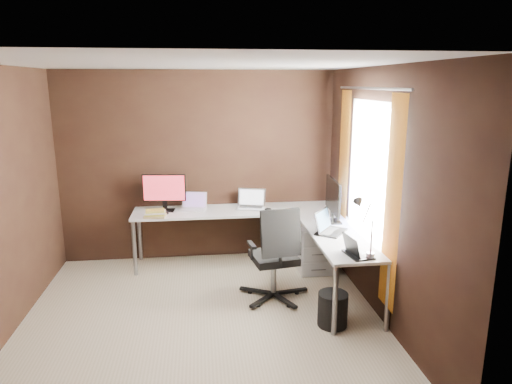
{
  "coord_description": "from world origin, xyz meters",
  "views": [
    {
      "loc": [
        0.02,
        -4.2,
        2.34
      ],
      "look_at": [
        0.66,
        0.95,
        1.09
      ],
      "focal_mm": 32.0,
      "sensor_mm": 36.0,
      "label": 1
    }
  ],
  "objects_px": {
    "laptop_silver": "(251,204)",
    "monitor_left": "(164,190)",
    "book_stack": "(155,214)",
    "laptop_black_big": "(328,227)",
    "drawer_pedestal": "(314,247)",
    "laptop_black_small": "(356,251)",
    "wastebasket": "(333,309)",
    "monitor_right": "(333,198)",
    "office_chair": "(275,272)",
    "laptop_white": "(194,206)",
    "desk_lamp": "(363,220)"
  },
  "relations": [
    {
      "from": "monitor_left",
      "to": "wastebasket",
      "type": "bearing_deg",
      "value": -39.9
    },
    {
      "from": "book_stack",
      "to": "laptop_black_small",
      "type": "bearing_deg",
      "value": -37.74
    },
    {
      "from": "laptop_white",
      "to": "office_chair",
      "type": "xyz_separation_m",
      "value": [
        0.88,
        -1.18,
        -0.46
      ]
    },
    {
      "from": "monitor_left",
      "to": "wastebasket",
      "type": "relative_size",
      "value": 1.63
    },
    {
      "from": "drawer_pedestal",
      "to": "monitor_right",
      "type": "relative_size",
      "value": 0.95
    },
    {
      "from": "laptop_black_big",
      "to": "office_chair",
      "type": "height_order",
      "value": "office_chair"
    },
    {
      "from": "drawer_pedestal",
      "to": "monitor_left",
      "type": "relative_size",
      "value": 1.09
    },
    {
      "from": "desk_lamp",
      "to": "laptop_white",
      "type": "bearing_deg",
      "value": 108.72
    },
    {
      "from": "monitor_left",
      "to": "laptop_white",
      "type": "distance_m",
      "value": 0.43
    },
    {
      "from": "monitor_left",
      "to": "office_chair",
      "type": "relative_size",
      "value": 0.51
    },
    {
      "from": "drawer_pedestal",
      "to": "desk_lamp",
      "type": "bearing_deg",
      "value": -86.56
    },
    {
      "from": "drawer_pedestal",
      "to": "office_chair",
      "type": "bearing_deg",
      "value": -129.78
    },
    {
      "from": "monitor_right",
      "to": "laptop_silver",
      "type": "distance_m",
      "value": 1.18
    },
    {
      "from": "monitor_left",
      "to": "laptop_black_big",
      "type": "distance_m",
      "value": 2.16
    },
    {
      "from": "monitor_left",
      "to": "laptop_black_big",
      "type": "bearing_deg",
      "value": -24.34
    },
    {
      "from": "laptop_silver",
      "to": "monitor_left",
      "type": "bearing_deg",
      "value": -164.78
    },
    {
      "from": "laptop_black_small",
      "to": "monitor_left",
      "type": "bearing_deg",
      "value": 38.1
    },
    {
      "from": "drawer_pedestal",
      "to": "laptop_black_small",
      "type": "bearing_deg",
      "value": -88.41
    },
    {
      "from": "monitor_right",
      "to": "laptop_black_small",
      "type": "bearing_deg",
      "value": 178.16
    },
    {
      "from": "monitor_right",
      "to": "laptop_black_big",
      "type": "xyz_separation_m",
      "value": [
        -0.15,
        -0.36,
        -0.24
      ]
    },
    {
      "from": "laptop_silver",
      "to": "desk_lamp",
      "type": "relative_size",
      "value": 0.74
    },
    {
      "from": "monitor_left",
      "to": "laptop_black_small",
      "type": "xyz_separation_m",
      "value": [
        1.91,
        -1.82,
        -0.22
      ]
    },
    {
      "from": "monitor_left",
      "to": "drawer_pedestal",
      "type": "bearing_deg",
      "value": -5.93
    },
    {
      "from": "laptop_silver",
      "to": "monitor_right",
      "type": "bearing_deg",
      "value": -24.63
    },
    {
      "from": "monitor_right",
      "to": "wastebasket",
      "type": "xyz_separation_m",
      "value": [
        -0.28,
        -1.06,
        -0.85
      ]
    },
    {
      "from": "drawer_pedestal",
      "to": "monitor_right",
      "type": "distance_m",
      "value": 0.8
    },
    {
      "from": "drawer_pedestal",
      "to": "wastebasket",
      "type": "xyz_separation_m",
      "value": [
        -0.16,
        -1.39,
        -0.13
      ]
    },
    {
      "from": "laptop_black_small",
      "to": "drawer_pedestal",
      "type": "bearing_deg",
      "value": -6.68
    },
    {
      "from": "drawer_pedestal",
      "to": "book_stack",
      "type": "xyz_separation_m",
      "value": [
        -1.97,
        0.15,
        0.47
      ]
    },
    {
      "from": "monitor_left",
      "to": "laptop_black_small",
      "type": "distance_m",
      "value": 2.65
    },
    {
      "from": "monitor_right",
      "to": "laptop_silver",
      "type": "height_order",
      "value": "monitor_right"
    },
    {
      "from": "wastebasket",
      "to": "monitor_right",
      "type": "bearing_deg",
      "value": 75.05
    },
    {
      "from": "book_stack",
      "to": "office_chair",
      "type": "height_order",
      "value": "office_chair"
    },
    {
      "from": "drawer_pedestal",
      "to": "wastebasket",
      "type": "relative_size",
      "value": 1.78
    },
    {
      "from": "laptop_black_small",
      "to": "laptop_white",
      "type": "bearing_deg",
      "value": 31.83
    },
    {
      "from": "monitor_left",
      "to": "laptop_silver",
      "type": "relative_size",
      "value": 1.31
    },
    {
      "from": "office_chair",
      "to": "laptop_black_small",
      "type": "bearing_deg",
      "value": -53.26
    },
    {
      "from": "laptop_black_small",
      "to": "office_chair",
      "type": "bearing_deg",
      "value": 37.35
    },
    {
      "from": "monitor_left",
      "to": "monitor_right",
      "type": "xyz_separation_m",
      "value": [
        2.0,
        -0.74,
        0.02
      ]
    },
    {
      "from": "drawer_pedestal",
      "to": "monitor_right",
      "type": "bearing_deg",
      "value": -68.81
    },
    {
      "from": "monitor_right",
      "to": "book_stack",
      "type": "distance_m",
      "value": 2.17
    },
    {
      "from": "office_chair",
      "to": "laptop_white",
      "type": "bearing_deg",
      "value": 117.71
    },
    {
      "from": "drawer_pedestal",
      "to": "book_stack",
      "type": "height_order",
      "value": "book_stack"
    },
    {
      "from": "book_stack",
      "to": "drawer_pedestal",
      "type": "bearing_deg",
      "value": -4.35
    },
    {
      "from": "drawer_pedestal",
      "to": "laptop_silver",
      "type": "distance_m",
      "value": 0.99
    },
    {
      "from": "laptop_silver",
      "to": "laptop_black_small",
      "type": "height_order",
      "value": "laptop_silver"
    },
    {
      "from": "laptop_silver",
      "to": "book_stack",
      "type": "distance_m",
      "value": 1.24
    },
    {
      "from": "laptop_black_big",
      "to": "office_chair",
      "type": "distance_m",
      "value": 0.77
    },
    {
      "from": "book_stack",
      "to": "laptop_black_big",
      "type": "bearing_deg",
      "value": -23.31
    },
    {
      "from": "desk_lamp",
      "to": "office_chair",
      "type": "relative_size",
      "value": 0.53
    }
  ]
}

